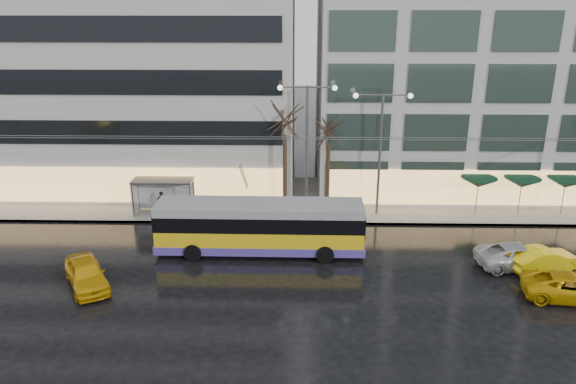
{
  "coord_description": "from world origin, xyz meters",
  "views": [
    {
      "loc": [
        1.54,
        -26.28,
        14.87
      ],
      "look_at": [
        0.85,
        5.0,
        3.77
      ],
      "focal_mm": 35.0,
      "sensor_mm": 36.0,
      "label": 1
    }
  ],
  "objects_px": {
    "trolleybus": "(260,229)",
    "taxi_a": "(86,274)",
    "bus_shelter": "(158,188)",
    "street_lamp_near": "(307,133)"
  },
  "relations": [
    {
      "from": "trolleybus",
      "to": "bus_shelter",
      "type": "relative_size",
      "value": 2.95
    },
    {
      "from": "street_lamp_near",
      "to": "bus_shelter",
      "type": "bearing_deg",
      "value": -179.37
    },
    {
      "from": "bus_shelter",
      "to": "taxi_a",
      "type": "relative_size",
      "value": 0.95
    },
    {
      "from": "trolleybus",
      "to": "street_lamp_near",
      "type": "bearing_deg",
      "value": 65.36
    },
    {
      "from": "bus_shelter",
      "to": "taxi_a",
      "type": "distance_m",
      "value": 10.65
    },
    {
      "from": "bus_shelter",
      "to": "street_lamp_near",
      "type": "bearing_deg",
      "value": 0.63
    },
    {
      "from": "trolleybus",
      "to": "taxi_a",
      "type": "height_order",
      "value": "trolleybus"
    },
    {
      "from": "bus_shelter",
      "to": "street_lamp_near",
      "type": "distance_m",
      "value": 11.14
    },
    {
      "from": "bus_shelter",
      "to": "trolleybus",
      "type": "bearing_deg",
      "value": -38.67
    },
    {
      "from": "street_lamp_near",
      "to": "taxi_a",
      "type": "xyz_separation_m",
      "value": [
        -11.82,
        -10.6,
        -5.24
      ]
    }
  ]
}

